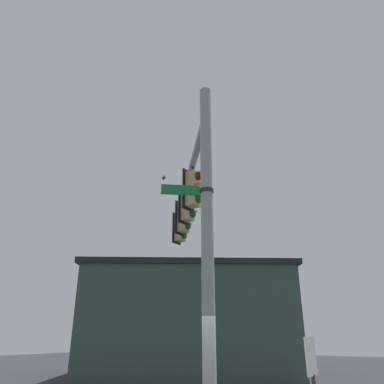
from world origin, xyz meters
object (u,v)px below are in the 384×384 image
at_px(traffic_light_nearest_pole, 194,189).
at_px(bird_flying, 164,178).
at_px(traffic_light_mid_outer, 184,217).
at_px(traffic_light_mid_inner, 188,205).
at_px(traffic_light_arm_end, 181,228).
at_px(historical_marker, 313,374).
at_px(street_name_sign, 195,191).

bearing_deg(traffic_light_nearest_pole, bird_flying, -132.80).
bearing_deg(traffic_light_mid_outer, traffic_light_mid_inner, 40.77).
bearing_deg(traffic_light_arm_end, bird_flying, -117.71).
xyz_separation_m(traffic_light_mid_inner, traffic_light_arm_end, (-2.11, -1.82, 0.00)).
bearing_deg(traffic_light_arm_end, historical_marker, 62.33).
xyz_separation_m(traffic_light_mid_inner, street_name_sign, (3.08, 2.30, -1.02)).
distance_m(traffic_light_mid_inner, traffic_light_arm_end, 2.78).
height_order(traffic_light_mid_inner, traffic_light_mid_outer, same).
relative_size(traffic_light_nearest_pole, street_name_sign, 1.45).
xyz_separation_m(traffic_light_nearest_pole, historical_marker, (-0.27, 2.79, -4.68)).
bearing_deg(street_name_sign, traffic_light_nearest_pole, -145.48).
distance_m(traffic_light_arm_end, bird_flying, 3.34).
bearing_deg(historical_marker, bird_flying, -117.68).
height_order(street_name_sign, historical_marker, street_name_sign).
bearing_deg(historical_marker, traffic_light_mid_inner, -101.98).
relative_size(traffic_light_nearest_pole, traffic_light_mid_outer, 1.00).
xyz_separation_m(traffic_light_nearest_pole, traffic_light_arm_end, (-3.16, -2.73, 0.00)).
bearing_deg(historical_marker, street_name_sign, -31.40).
distance_m(street_name_sign, bird_flying, 9.14).
height_order(traffic_light_nearest_pole, street_name_sign, traffic_light_nearest_pole).
xyz_separation_m(traffic_light_mid_outer, bird_flying, (-1.89, -2.50, 2.82)).
relative_size(traffic_light_nearest_pole, traffic_light_arm_end, 1.00).
xyz_separation_m(traffic_light_nearest_pole, bird_flying, (-4.00, -4.32, 2.82)).
xyz_separation_m(traffic_light_mid_inner, historical_marker, (0.79, 3.70, -4.68)).
height_order(traffic_light_mid_inner, street_name_sign, traffic_light_mid_inner).
relative_size(traffic_light_mid_inner, street_name_sign, 1.45).
bearing_deg(traffic_light_mid_inner, traffic_light_nearest_pole, 40.77).
height_order(traffic_light_mid_outer, bird_flying, bird_flying).
height_order(traffic_light_arm_end, bird_flying, bird_flying).
distance_m(traffic_light_mid_inner, historical_marker, 6.02).
distance_m(traffic_light_nearest_pole, historical_marker, 5.46).
height_order(traffic_light_mid_outer, historical_marker, traffic_light_mid_outer).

